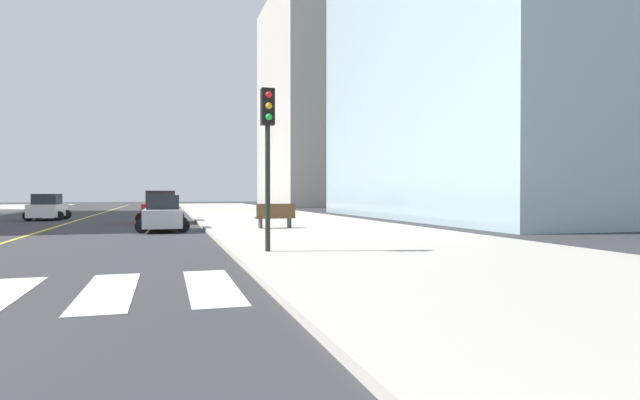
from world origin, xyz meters
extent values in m
cube|color=#B2ADA3|center=(12.20, 20.00, 0.07)|extent=(10.00, 120.00, 0.15)
cube|color=silver|center=(4.50, 4.00, 0.01)|extent=(0.90, 4.00, 0.01)
cube|color=silver|center=(6.30, 4.00, 0.01)|extent=(0.90, 4.00, 0.01)
cube|color=yellow|center=(0.00, 40.00, 0.01)|extent=(0.16, 80.00, 0.01)
cube|color=#B2ADA3|center=(28.77, 67.75, 14.98)|extent=(18.00, 24.00, 29.95)
cube|color=red|center=(5.20, 26.42, 0.70)|extent=(2.02, 4.29, 0.91)
cube|color=#1E2328|center=(5.21, 26.68, 1.52)|extent=(1.67, 2.16, 0.77)
cylinder|color=black|center=(4.19, 25.13, 0.34)|extent=(0.69, 0.24, 0.69)
cylinder|color=black|center=(6.15, 25.08, 0.34)|extent=(0.69, 0.24, 0.69)
cylinder|color=black|center=(4.25, 27.76, 0.34)|extent=(0.69, 0.24, 0.69)
cylinder|color=black|center=(6.21, 27.72, 0.34)|extent=(0.69, 0.24, 0.69)
cube|color=#B7B7BC|center=(5.35, 19.42, 0.61)|extent=(1.71, 3.74, 0.80)
cube|color=#1E2328|center=(5.35, 19.64, 1.33)|extent=(1.43, 1.87, 0.68)
cylinder|color=black|center=(4.48, 18.27, 0.30)|extent=(0.61, 0.20, 0.60)
cylinder|color=black|center=(6.21, 18.26, 0.30)|extent=(0.61, 0.20, 0.60)
cylinder|color=black|center=(4.50, 20.58, 0.30)|extent=(0.61, 0.20, 0.60)
cylinder|color=black|center=(6.22, 20.57, 0.30)|extent=(0.61, 0.20, 0.60)
cube|color=silver|center=(-1.94, 32.28, 0.63)|extent=(1.85, 3.88, 0.82)
cube|color=#1E2328|center=(-1.95, 32.06, 1.36)|extent=(1.52, 1.96, 0.69)
cylinder|color=black|center=(-1.02, 33.44, 0.31)|extent=(0.63, 0.22, 0.62)
cylinder|color=black|center=(-2.78, 33.50, 0.31)|extent=(0.63, 0.22, 0.62)
cylinder|color=black|center=(-1.09, 31.07, 0.31)|extent=(0.63, 0.22, 0.62)
cylinder|color=black|center=(-2.86, 31.13, 0.31)|extent=(0.63, 0.22, 0.62)
cube|color=slate|center=(5.06, 59.98, 0.71)|extent=(2.09, 4.38, 0.93)
cube|color=#1E2328|center=(5.05, 60.24, 1.54)|extent=(1.71, 2.21, 0.78)
cylinder|color=black|center=(4.10, 58.61, 0.35)|extent=(0.71, 0.25, 0.70)
cylinder|color=black|center=(6.09, 58.67, 0.35)|extent=(0.71, 0.25, 0.70)
cylinder|color=black|center=(4.02, 61.29, 0.35)|extent=(0.71, 0.25, 0.70)
cylinder|color=black|center=(6.01, 61.35, 0.35)|extent=(0.71, 0.25, 0.70)
cylinder|color=black|center=(8.17, 8.30, 1.88)|extent=(0.14, 0.14, 3.46)
cube|color=black|center=(8.17, 8.30, 4.11)|extent=(0.36, 0.28, 1.00)
sphere|color=red|center=(8.17, 8.13, 4.41)|extent=(0.18, 0.18, 0.18)
sphere|color=orange|center=(8.17, 8.13, 4.11)|extent=(0.18, 0.18, 0.18)
sphere|color=green|center=(8.17, 8.13, 3.81)|extent=(0.18, 0.18, 0.18)
cube|color=brown|center=(10.30, 17.92, 0.63)|extent=(1.81, 0.58, 0.08)
cube|color=brown|center=(10.30, 17.68, 0.97)|extent=(1.80, 0.08, 0.60)
cube|color=#2D2D33|center=(9.62, 17.92, 0.37)|extent=(0.10, 0.48, 0.44)
cube|color=#2D2D33|center=(10.97, 17.93, 0.37)|extent=(0.10, 0.48, 0.44)
camera|label=1|loc=(5.49, -6.09, 1.74)|focal=29.87mm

